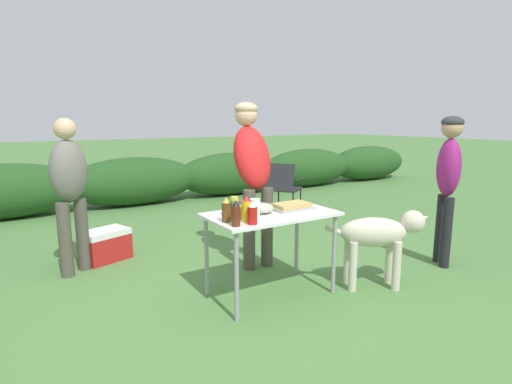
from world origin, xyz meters
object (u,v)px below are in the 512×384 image
at_px(paper_cup_stack, 255,208).
at_px(beer_bottle, 226,210).
at_px(mustard_bottle, 246,209).
at_px(spice_jar, 240,210).
at_px(plate_stack, 234,212).
at_px(camp_chair_green_behind_table, 283,185).
at_px(standing_person_in_olive_jacket, 448,172).
at_px(ketchup_bottle, 252,214).
at_px(folding_table, 271,222).
at_px(dog, 379,235).
at_px(bbq_sauce_bottle, 236,214).
at_px(standing_person_in_red_jacket, 252,165).
at_px(cooler_box, 105,245).
at_px(standing_person_in_navy_coat, 69,183).
at_px(relish_jar, 235,209).
at_px(food_tray, 292,206).
at_px(mixing_bowl, 262,208).

distance_m(paper_cup_stack, beer_bottle, 0.27).
relative_size(mustard_bottle, spice_jar, 1.41).
bearing_deg(plate_stack, camp_chair_green_behind_table, 47.02).
bearing_deg(standing_person_in_olive_jacket, ketchup_bottle, -57.96).
height_order(spice_jar, camp_chair_green_behind_table, spice_jar).
bearing_deg(folding_table, dog, -22.15).
relative_size(beer_bottle, bbq_sauce_bottle, 0.99).
distance_m(paper_cup_stack, standing_person_in_red_jacket, 0.96).
bearing_deg(mustard_bottle, spice_jar, 85.23).
bearing_deg(ketchup_bottle, cooler_box, 110.90).
bearing_deg(standing_person_in_navy_coat, spice_jar, -89.48).
bearing_deg(relish_jar, spice_jar, 30.41).
height_order(folding_table, paper_cup_stack, paper_cup_stack).
height_order(ketchup_bottle, standing_person_in_olive_jacket, standing_person_in_olive_jacket).
bearing_deg(standing_person_in_navy_coat, cooler_box, -0.46).
bearing_deg(bbq_sauce_bottle, camp_chair_green_behind_table, 48.81).
height_order(standing_person_in_red_jacket, cooler_box, standing_person_in_red_jacket).
bearing_deg(food_tray, beer_bottle, -172.47).
distance_m(plate_stack, cooler_box, 1.82).
distance_m(standing_person_in_red_jacket, camp_chair_green_behind_table, 2.51).
height_order(standing_person_in_red_jacket, standing_person_in_olive_jacket, standing_person_in_red_jacket).
height_order(mixing_bowl, bbq_sauce_bottle, bbq_sauce_bottle).
height_order(ketchup_bottle, dog, ketchup_bottle).
xyz_separation_m(food_tray, cooler_box, (-1.30, 1.66, -0.60)).
bearing_deg(spice_jar, beer_bottle, -163.80).
distance_m(beer_bottle, ketchup_bottle, 0.22).
xyz_separation_m(mixing_bowl, bbq_sauce_bottle, (-0.39, -0.26, 0.05)).
bearing_deg(cooler_box, mixing_bowl, -79.07).
relative_size(folding_table, camp_chair_green_behind_table, 1.32).
distance_m(mixing_bowl, camp_chair_green_behind_table, 3.20).
height_order(paper_cup_stack, beer_bottle, beer_bottle).
bearing_deg(camp_chair_green_behind_table, standing_person_in_red_jacket, -77.75).
height_order(standing_person_in_olive_jacket, dog, standing_person_in_olive_jacket).
bearing_deg(spice_jar, standing_person_in_navy_coat, 125.91).
bearing_deg(beer_bottle, camp_chair_green_behind_table, 47.19).
bearing_deg(cooler_box, paper_cup_stack, -83.83).
xyz_separation_m(relish_jar, standing_person_in_red_jacket, (0.65, 0.81, 0.23)).
bearing_deg(spice_jar, folding_table, 5.21).
distance_m(standing_person_in_navy_coat, camp_chair_green_behind_table, 3.52).
xyz_separation_m(folding_table, bbq_sauce_bottle, (-0.46, -0.22, 0.17)).
bearing_deg(mixing_bowl, bbq_sauce_bottle, -146.80).
distance_m(paper_cup_stack, standing_person_in_olive_jacket, 2.19).
bearing_deg(dog, standing_person_in_red_jacket, -119.01).
height_order(plate_stack, camp_chair_green_behind_table, camp_chair_green_behind_table).
xyz_separation_m(mixing_bowl, relish_jar, (-0.32, -0.11, 0.05)).
distance_m(plate_stack, camp_chair_green_behind_table, 3.26).
distance_m(folding_table, bbq_sauce_bottle, 0.54).
xyz_separation_m(mixing_bowl, standing_person_in_navy_coat, (-1.32, 1.42, 0.13)).
xyz_separation_m(plate_stack, bbq_sauce_bottle, (-0.18, -0.36, 0.08)).
bearing_deg(standing_person_in_navy_coat, standing_person_in_red_jacket, -58.75).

